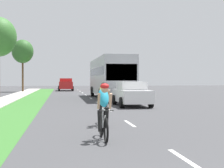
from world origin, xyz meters
name	(u,v)px	position (x,y,z in m)	size (l,w,h in m)	color
ground_plane	(99,104)	(0.00, 20.00, 0.00)	(120.00, 120.00, 0.00)	#424244
grass_verge	(26,105)	(-4.88, 20.00, 0.00)	(2.28, 70.00, 0.01)	#38722D
lane_markings_center	(94,100)	(0.00, 24.00, 0.00)	(0.12, 52.20, 0.01)	white
cyclist_lead	(104,111)	(-1.42, 6.79, 0.81)	(0.42, 1.72, 1.58)	black
cyclist_trailing	(104,103)	(-1.05, 9.65, 0.81)	(0.42, 1.72, 1.58)	black
sedan_white	(132,94)	(1.80, 18.00, 0.77)	(1.98, 4.30, 1.52)	silver
bus_silver	(110,76)	(1.68, 26.54, 1.98)	(2.78, 11.60, 3.48)	#A5A8AD
suv_red	(66,84)	(-1.91, 45.79, 0.95)	(2.15, 4.70, 1.79)	red
pickup_maroon	(65,84)	(-1.84, 56.31, 0.83)	(2.22, 5.10, 1.64)	maroon
street_tree_far	(23,52)	(-7.62, 42.78, 5.33)	(2.83, 2.83, 6.91)	brown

